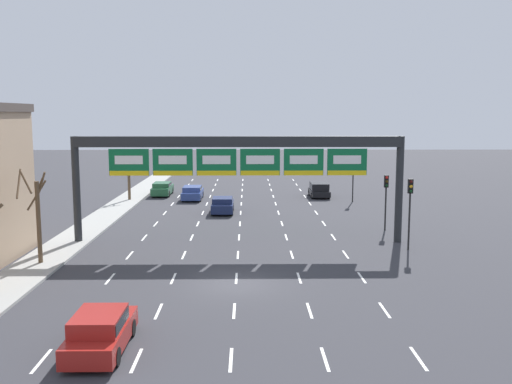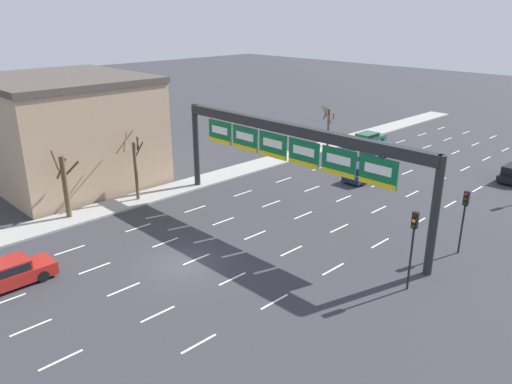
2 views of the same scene
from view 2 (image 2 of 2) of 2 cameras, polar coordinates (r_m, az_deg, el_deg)
ground_plane at (r=30.44m, az=-8.32°, el=-8.24°), size 220.00×220.00×0.00m
sidewalk_left at (r=39.37m, az=-18.14°, el=-2.22°), size 2.80×110.00×0.15m
lane_dashes at (r=39.05m, az=7.81°, el=-1.66°), size 13.32×67.00×0.01m
sign_gantry at (r=34.25m, az=4.00°, el=5.55°), size 21.90×0.70×7.10m
building_near at (r=46.72m, az=-20.93°, el=6.71°), size 14.15×12.62×9.17m
car_navy at (r=45.43m, az=12.16°, el=2.19°), size 1.88×4.21×1.38m
car_blue at (r=53.62m, az=13.96°, el=4.77°), size 1.93×4.73×1.37m
car_green at (r=57.93m, az=12.69°, el=6.00°), size 1.87×4.67×1.39m
car_red at (r=30.83m, az=-26.32°, el=-8.24°), size 1.87×4.42×1.50m
traffic_light_mid_block at (r=27.48m, az=17.52°, el=-4.72°), size 0.30×0.35×4.53m
traffic_light_far_end at (r=32.84m, az=22.73°, el=-1.83°), size 0.30×0.35×4.11m
tree_bare_closest at (r=38.14m, az=-20.99°, el=0.95°), size 1.69×1.76×5.01m
tree_bare_second at (r=55.88m, az=8.24°, el=7.72°), size 1.45×1.56×4.46m
tree_bare_third at (r=40.11m, az=-13.69°, el=3.13°), size 1.73×1.94×5.31m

